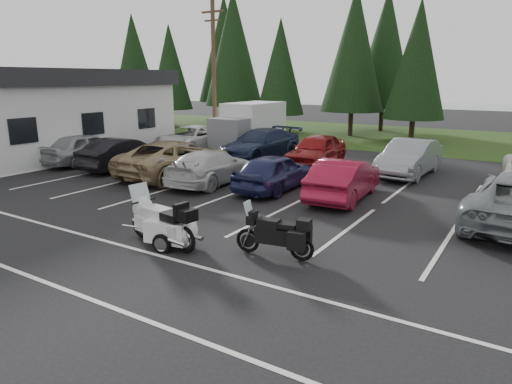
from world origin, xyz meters
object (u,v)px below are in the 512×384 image
object	(u,v)px
box_truck	(245,127)
cargo_trailer	(171,233)
car_far_1	(260,144)
car_far_2	(316,150)
car_near_1	(124,153)
car_near_2	(177,158)
car_near_0	(87,148)
car_far_3	(409,158)
building	(21,113)
car_near_3	(211,167)
car_near_5	(344,179)
car_far_0	(191,139)
utility_pole	(214,73)
car_near_4	(275,172)
adventure_motorcycle	(274,230)
touring_motorcycle	(161,217)

from	to	relation	value
box_truck	cargo_trailer	bearing A→B (deg)	-63.40
car_far_1	car_far_2	distance (m)	3.60
car_near_1	car_near_2	distance (m)	3.44
car_near_0	car_far_3	distance (m)	16.30
car_near_1	building	bearing A→B (deg)	-1.34
car_near_3	car_near_5	bearing A→B (deg)	-179.18
car_near_1	car_far_0	distance (m)	5.99
car_near_3	car_near_5	world-z (taller)	car_near_5
car_far_3	car_far_1	bearing A→B (deg)	-178.17
building	car_near_1	bearing A→B (deg)	0.52
car_near_2	car_near_3	size ratio (longest dim) A/B	1.21
utility_pole	car_far_0	xyz separation A→B (m)	(-0.37, -1.97, -3.91)
car_far_0	box_truck	bearing A→B (deg)	43.74
car_near_4	car_far_2	distance (m)	5.58
building	car_far_2	world-z (taller)	building
box_truck	adventure_motorcycle	world-z (taller)	box_truck
box_truck	car_near_1	distance (m)	8.62
car_near_1	touring_motorcycle	xyz separation A→B (m)	(9.09, -6.94, 0.02)
building	car_far_3	distance (m)	21.64
adventure_motorcycle	utility_pole	bearing A→B (deg)	122.79
utility_pole	car_near_1	xyz separation A→B (m)	(0.29, -7.92, -3.92)
car_near_1	car_far_3	size ratio (longest dim) A/B	0.94
car_near_0	touring_motorcycle	world-z (taller)	car_near_0
car_near_1	car_far_1	xyz separation A→B (m)	(4.24, 6.06, 0.05)
car_near_1	car_near_3	world-z (taller)	car_near_1
car_near_0	car_near_5	xyz separation A→B (m)	(14.19, 0.30, -0.06)
car_near_1	car_near_4	distance (m)	8.56
utility_pole	car_far_1	size ratio (longest dim) A/B	1.58
car_near_2	car_far_1	world-z (taller)	car_near_2
car_near_0	car_far_1	xyz separation A→B (m)	(6.98, 6.07, 0.00)
car_near_4	car_far_1	size ratio (longest dim) A/B	0.77
box_truck	car_far_1	xyz separation A→B (m)	(2.54, -2.37, -0.62)
car_near_3	adventure_motorcycle	xyz separation A→B (m)	(6.40, -5.77, -0.02)
building	touring_motorcycle	world-z (taller)	building
box_truck	car_far_0	bearing A→B (deg)	-133.81
building	car_far_3	size ratio (longest dim) A/B	3.11
car_near_0	car_near_2	xyz separation A→B (m)	(6.18, 0.05, 0.01)
car_near_2	car_far_3	distance (m)	10.76
utility_pole	car_far_0	bearing A→B (deg)	-100.58
utility_pole	car_far_3	xyz separation A→B (m)	(12.72, -1.97, -3.87)
car_near_5	touring_motorcycle	distance (m)	7.60
box_truck	car_near_4	size ratio (longest dim) A/B	1.27
car_near_3	car_near_5	size ratio (longest dim) A/B	1.08
car_near_2	cargo_trailer	size ratio (longest dim) A/B	3.52
utility_pole	car_near_5	xyz separation A→B (m)	(11.75, -7.64, -3.93)
car_far_3	cargo_trailer	bearing A→B (deg)	-100.68
car_near_3	car_near_4	bearing A→B (deg)	-176.61
building	cargo_trailer	xyz separation A→B (m)	(17.69, -6.86, -2.05)
utility_pole	car_near_3	bearing A→B (deg)	-53.95
car_near_2	car_near_5	world-z (taller)	car_near_2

